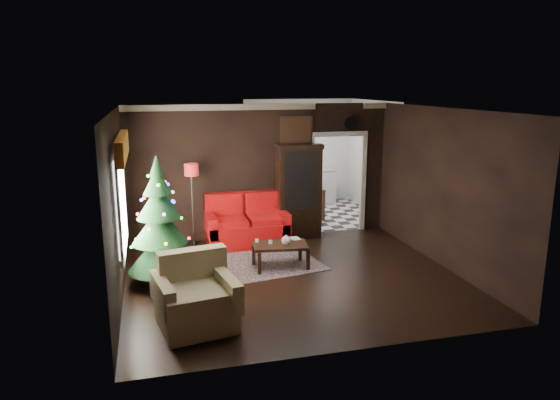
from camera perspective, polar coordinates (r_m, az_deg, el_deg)
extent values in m
plane|color=black|center=(8.75, 1.49, -8.64)|extent=(5.50, 5.50, 0.00)
plane|color=white|center=(8.15, 1.60, 9.99)|extent=(5.50, 5.50, 0.00)
plane|color=black|center=(10.72, -2.14, 3.15)|extent=(5.50, 0.00, 5.50)
plane|color=black|center=(6.06, 8.07, -4.63)|extent=(5.50, 0.00, 5.50)
plane|color=black|center=(8.05, -17.64, -0.73)|extent=(0.00, 5.50, 5.50)
plane|color=black|center=(9.46, 17.78, 1.23)|extent=(0.00, 5.50, 5.50)
cube|color=white|center=(8.23, -17.32, -0.06)|extent=(0.05, 1.60, 1.40)
cube|color=#924E17|center=(8.09, -17.14, 5.64)|extent=(0.12, 2.10, 0.35)
plane|color=silver|center=(12.87, 3.89, -1.59)|extent=(3.00, 3.00, 0.00)
cube|color=white|center=(13.93, 2.12, 6.64)|extent=(0.70, 0.06, 0.70)
cube|color=#462A3E|center=(9.36, -2.36, -7.15)|extent=(2.36, 1.88, 0.01)
cylinder|color=white|center=(9.19, -2.60, -4.52)|extent=(0.07, 0.07, 0.06)
cylinder|color=white|center=(9.09, -1.08, -4.69)|extent=(0.08, 0.08, 0.06)
imported|color=#8A6C4D|center=(9.31, 1.27, -3.78)|extent=(0.15, 0.04, 0.21)
cylinder|color=white|center=(11.13, 7.84, 8.48)|extent=(0.32, 0.32, 0.06)
cube|color=#B17C51|center=(10.75, 1.82, 7.74)|extent=(0.62, 0.05, 0.52)
cube|color=silver|center=(13.89, 2.37, 1.39)|extent=(1.80, 0.60, 0.90)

